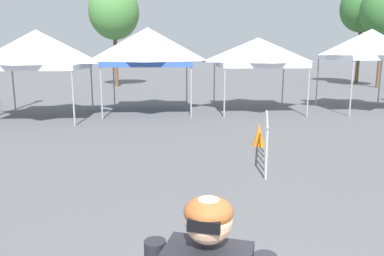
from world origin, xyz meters
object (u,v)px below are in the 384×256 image
Objects in this scene: canopy_tent_center at (37,49)px; canopy_tent_right_of_center at (148,47)px; canopy_tent_behind_left at (258,52)px; crowd_barrier_by_lift at (267,132)px; tree_behind_tents_left at (114,12)px; tree_behind_tents_center at (362,8)px; canopy_tent_left_of_center at (371,44)px; traffic_cone_lot_center at (259,135)px.

canopy_tent_center is 0.96× the size of canopy_tent_right_of_center.
canopy_tent_behind_left is at bearing 6.47° from canopy_tent_center.
canopy_tent_behind_left is 1.77× the size of crowd_barrier_by_lift.
tree_behind_tents_left reaches higher than canopy_tent_center.
canopy_tent_center is 0.46× the size of tree_behind_tents_center.
canopy_tent_center is 8.65m from canopy_tent_behind_left.
tree_behind_tents_center is (20.52, 13.86, 3.23)m from canopy_tent_center.
canopy_tent_left_of_center is at bearing -3.24° from canopy_tent_right_of_center.
canopy_tent_center is at bearing -96.89° from tree_behind_tents_left.
canopy_tent_behind_left is 6.65m from traffic_cone_lot_center.
crowd_barrier_by_lift is (-6.77, -7.39, -2.03)m from canopy_tent_left_of_center.
traffic_cone_lot_center is (2.88, -6.21, -2.38)m from canopy_tent_right_of_center.
canopy_tent_center is 5.79× the size of traffic_cone_lot_center.
tree_behind_tents_center reaches higher than canopy_tent_center.
canopy_tent_right_of_center is 1.07× the size of canopy_tent_left_of_center.
canopy_tent_left_of_center is 0.47× the size of tree_behind_tents_left.
canopy_tent_left_of_center is at bearing -4.57° from canopy_tent_behind_left.
crowd_barrier_by_lift is (-13.96, -20.65, -5.04)m from tree_behind_tents_center.
tree_behind_tents_center is at bearing -0.01° from tree_behind_tents_left.
canopy_tent_right_of_center is (4.03, 1.12, 0.12)m from canopy_tent_center.
canopy_tent_behind_left reaches higher than traffic_cone_lot_center.
canopy_tent_left_of_center is 15.38m from tree_behind_tents_center.
tree_behind_tents_left is 21.71m from crowd_barrier_by_lift.
tree_behind_tents_left is at bearing 105.45° from traffic_cone_lot_center.
tree_behind_tents_center is at bearing 47.21° from canopy_tent_behind_left.
canopy_tent_left_of_center is 8.93m from traffic_cone_lot_center.
crowd_barrier_by_lift is (4.88, -20.65, -4.56)m from tree_behind_tents_left.
canopy_tent_right_of_center is at bearing -142.31° from tree_behind_tents_center.
tree_behind_tents_center is 23.96m from traffic_cone_lot_center.
tree_behind_tents_left reaches higher than canopy_tent_left_of_center.
crowd_barrier_by_lift is (-2.03, -7.77, -1.70)m from canopy_tent_behind_left.
canopy_tent_center reaches higher than crowd_barrier_by_lift.
canopy_tent_right_of_center is 13.22m from tree_behind_tents_left.
canopy_tent_right_of_center is 4.57m from canopy_tent_behind_left.
canopy_tent_left_of_center is 1.69× the size of crowd_barrier_by_lift.
tree_behind_tents_left reaches higher than traffic_cone_lot_center.
tree_behind_tents_center reaches higher than traffic_cone_lot_center.
crowd_barrier_by_lift reaches higher than traffic_cone_lot_center.
tree_behind_tents_left is (-6.92, 12.88, 2.86)m from canopy_tent_behind_left.
tree_behind_tents_center is 25.43m from crowd_barrier_by_lift.
canopy_tent_center is at bearing -145.96° from tree_behind_tents_center.
canopy_tent_left_of_center reaches higher than traffic_cone_lot_center.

